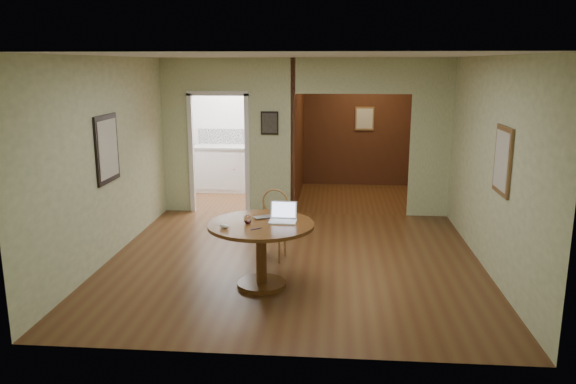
# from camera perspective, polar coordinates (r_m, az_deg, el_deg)

# --- Properties ---
(floor) EXTENTS (5.00, 5.00, 0.00)m
(floor) POSITION_cam_1_polar(r_m,az_deg,el_deg) (7.61, 0.56, -7.07)
(floor) COLOR #4E2A16
(floor) RESTS_ON ground
(room_shell) EXTENTS (5.20, 7.50, 5.00)m
(room_shell) POSITION_cam_1_polar(r_m,az_deg,el_deg) (10.36, -0.75, 5.65)
(room_shell) COLOR silver
(room_shell) RESTS_ON ground
(dining_table) EXTENTS (1.25, 1.25, 0.78)m
(dining_table) POSITION_cam_1_polar(r_m,az_deg,el_deg) (6.63, -2.75, -4.86)
(dining_table) COLOR brown
(dining_table) RESTS_ON ground
(chair) EXTENTS (0.47, 0.47, 0.94)m
(chair) POSITION_cam_1_polar(r_m,az_deg,el_deg) (7.62, -1.50, -2.90)
(chair) COLOR #B0783E
(chair) RESTS_ON ground
(open_laptop) EXTENTS (0.33, 0.29, 0.22)m
(open_laptop) POSITION_cam_1_polar(r_m,az_deg,el_deg) (6.63, -0.50, -2.44)
(open_laptop) COLOR white
(open_laptop) RESTS_ON dining_table
(closed_laptop) EXTENTS (0.36, 0.32, 0.02)m
(closed_laptop) POSITION_cam_1_polar(r_m,az_deg,el_deg) (6.74, -2.08, -2.64)
(closed_laptop) COLOR #B1B1B6
(closed_laptop) RESTS_ON dining_table
(mouse) EXTENTS (0.13, 0.10, 0.05)m
(mouse) POSITION_cam_1_polar(r_m,az_deg,el_deg) (6.40, -6.48, -3.46)
(mouse) COLOR white
(mouse) RESTS_ON dining_table
(wine_glass) EXTENTS (0.09, 0.09, 0.10)m
(wine_glass) POSITION_cam_1_polar(r_m,az_deg,el_deg) (6.54, -4.12, -2.80)
(wine_glass) COLOR white
(wine_glass) RESTS_ON dining_table
(pen) EXTENTS (0.11, 0.10, 0.01)m
(pen) POSITION_cam_1_polar(r_m,az_deg,el_deg) (6.33, -3.25, -3.76)
(pen) COLOR #0C1354
(pen) RESTS_ON dining_table
(kitchen_cabinet) EXTENTS (2.06, 0.60, 0.94)m
(kitchen_cabinet) POSITION_cam_1_polar(r_m,az_deg,el_deg) (11.68, -4.52, 2.40)
(kitchen_cabinet) COLOR white
(kitchen_cabinet) RESTS_ON ground
(grocery_bag) EXTENTS (0.36, 0.33, 0.30)m
(grocery_bag) POSITION_cam_1_polar(r_m,az_deg,el_deg) (11.51, -2.05, 5.38)
(grocery_bag) COLOR beige
(grocery_bag) RESTS_ON kitchen_cabinet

